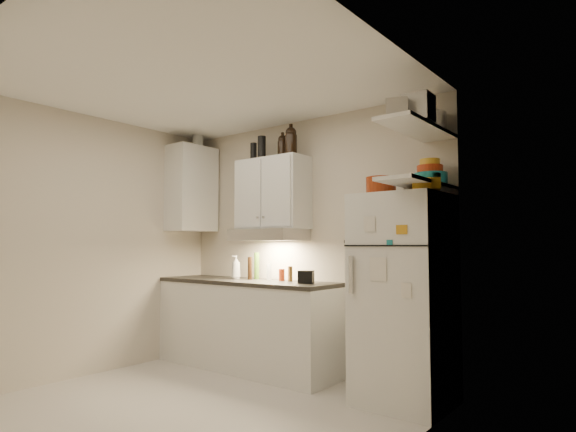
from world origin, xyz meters
The scene contains 36 objects.
floor centered at (0.00, 0.00, -0.01)m, with size 3.20×3.00×0.02m, color beige.
ceiling centered at (0.00, 0.00, 2.61)m, with size 3.20×3.00×0.02m, color white.
back_wall centered at (0.00, 1.51, 1.30)m, with size 3.20×0.02×2.60m, color beige.
left_wall centered at (-1.61, 0.00, 1.30)m, with size 0.02×3.00×2.60m, color beige.
right_wall centered at (1.61, 0.00, 1.30)m, with size 0.02×3.00×2.60m, color beige.
base_cabinet centered at (-0.55, 1.20, 0.44)m, with size 2.10×0.60×0.88m, color white.
countertop centered at (-0.55, 1.20, 0.90)m, with size 2.10×0.62×0.04m, color #262421.
upper_cabinet centered at (-0.30, 1.33, 1.83)m, with size 0.80×0.33×0.75m, color white.
side_cabinet centered at (-1.44, 1.20, 1.95)m, with size 0.33×0.55×1.00m, color white.
range_hood centered at (-0.30, 1.27, 1.39)m, with size 0.76×0.46×0.12m, color silver.
fridge centered at (1.25, 1.16, 0.85)m, with size 0.70×0.68×1.70m, color silver.
shelf_hi centered at (1.45, 1.02, 2.20)m, with size 0.30×0.95×0.03m, color white.
shelf_lo centered at (1.45, 1.02, 1.76)m, with size 0.30×0.95×0.03m, color white.
knife_strip centered at (0.70, 1.49, 1.32)m, with size 0.42×0.02×0.03m, color black.
dutch_oven centered at (1.13, 1.01, 1.77)m, with size 0.24×0.24×0.14m, color maroon.
book_stack centered at (1.52, 1.00, 1.74)m, with size 0.20×0.26×0.09m, color orange.
spice_jar centered at (1.34, 1.07, 1.76)m, with size 0.07×0.07×0.11m, color silver.
stock_pot centered at (1.41, 1.40, 2.31)m, with size 0.27×0.27×0.19m, color silver.
tin_a centered at (1.51, 0.90, 2.32)m, with size 0.21×0.19×0.21m, color #AAAAAD.
tin_b centered at (1.40, 0.77, 2.30)m, with size 0.16×0.16×0.16m, color #AAAAAD.
bowl_teal centered at (1.44, 1.31, 1.83)m, with size 0.27×0.27×0.11m, color teal.
bowl_orange centered at (1.43, 1.31, 1.91)m, with size 0.21×0.21×0.06m, color red.
bowl_yellow centered at (1.43, 1.31, 1.97)m, with size 0.17×0.17×0.05m, color gold.
plates centered at (1.52, 1.01, 1.80)m, with size 0.22×0.22×0.05m, color teal.
growler_a centered at (-0.19, 1.37, 2.33)m, with size 0.11×0.11×0.25m, color black, non-canonical shape.
growler_b centered at (-0.01, 1.28, 2.35)m, with size 0.12×0.12×0.29m, color black, non-canonical shape.
thermos_a centered at (-0.42, 1.30, 2.33)m, with size 0.09×0.09×0.25m, color black.
thermos_b centered at (-0.57, 1.32, 2.30)m, with size 0.07×0.07×0.20m, color black.
side_jar centered at (-1.42, 1.27, 2.53)m, with size 0.13×0.13×0.17m, color silver.
soap_bottle centered at (-0.74, 1.24, 1.06)m, with size 0.11×0.11×0.28m, color white.
pepper_mill centered at (-0.05, 1.31, 1.00)m, with size 0.05×0.05×0.15m, color brown.
oil_bottle centered at (-0.53, 1.35, 1.06)m, with size 0.06×0.06×0.29m, color #375B16.
vinegar_bottle centered at (-0.54, 1.25, 1.04)m, with size 0.05×0.05×0.24m, color black.
clear_bottle centered at (-0.34, 1.33, 1.00)m, with size 0.06×0.06×0.17m, color silver.
red_jar centered at (-0.15, 1.31, 0.98)m, with size 0.06×0.06×0.12m, color maroon.
caddy centered at (0.23, 1.20, 0.98)m, with size 0.14×0.10×0.12m, color black.
Camera 1 is at (2.95, -2.53, 1.28)m, focal length 30.00 mm.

